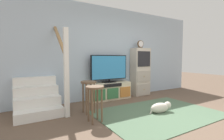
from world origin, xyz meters
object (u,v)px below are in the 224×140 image
(media_console, at_px, (110,91))
(bar_stool_far, at_px, (89,89))
(desk_clock, at_px, (140,44))
(television, at_px, (109,68))
(dog, at_px, (161,107))
(side_cabinet, at_px, (140,72))
(bar_stool_near, at_px, (95,95))

(media_console, bearing_deg, bar_stool_far, -140.73)
(desk_clock, bearing_deg, media_console, 179.75)
(television, distance_m, bar_stool_far, 1.34)
(media_console, xyz_separation_m, desk_clock, (1.13, -0.00, 1.39))
(media_console, xyz_separation_m, dog, (0.39, -1.59, -0.13))
(television, bearing_deg, dog, -76.47)
(desk_clock, bearing_deg, side_cabinet, 32.79)
(television, distance_m, side_cabinet, 1.16)
(media_console, height_order, side_cabinet, side_cabinet)
(dog, bearing_deg, bar_stool_near, 170.53)
(television, distance_m, bar_stool_near, 1.79)
(television, distance_m, dog, 1.84)
(bar_stool_near, height_order, dog, bar_stool_near)
(desk_clock, xyz_separation_m, bar_stool_far, (-2.11, -0.80, -1.12))
(television, xyz_separation_m, side_cabinet, (1.15, -0.01, -0.16))
(side_cabinet, relative_size, desk_clock, 6.16)
(media_console, relative_size, bar_stool_near, 1.88)
(media_console, relative_size, dog, 2.36)
(side_cabinet, distance_m, bar_stool_far, 2.29)
(media_console, distance_m, dog, 1.64)
(side_cabinet, height_order, desk_clock, desk_clock)
(desk_clock, relative_size, dog, 0.46)
(media_console, xyz_separation_m, side_cabinet, (1.15, 0.01, 0.51))
(television, relative_size, dog, 2.14)
(desk_clock, xyz_separation_m, dog, (-0.74, -1.58, -1.52))
(bar_stool_far, bearing_deg, dog, -29.93)
(television, height_order, side_cabinet, side_cabinet)
(television, xyz_separation_m, bar_stool_near, (-1.08, -1.37, -0.41))
(television, relative_size, desk_clock, 4.69)
(bar_stool_near, bearing_deg, side_cabinet, 31.28)
(bar_stool_near, bearing_deg, dog, -9.47)
(media_console, relative_size, side_cabinet, 0.84)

